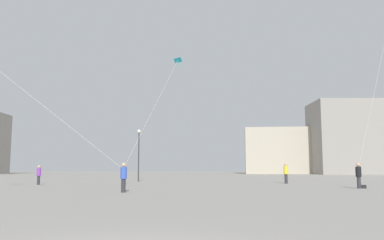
% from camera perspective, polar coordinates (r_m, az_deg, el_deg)
% --- Properties ---
extents(person_in_black, '(0.38, 0.38, 1.74)m').
position_cam_1_polar(person_in_black, '(29.66, 22.77, -7.20)').
color(person_in_black, '#2D2D33').
rests_on(person_in_black, ground_plane).
extents(person_in_yellow, '(0.40, 0.40, 1.83)m').
position_cam_1_polar(person_in_yellow, '(36.69, 13.32, -7.30)').
color(person_in_yellow, '#2D2D33').
rests_on(person_in_yellow, ground_plane).
extents(person_in_blue, '(0.37, 0.37, 1.69)m').
position_cam_1_polar(person_in_blue, '(23.33, -9.78, -7.93)').
color(person_in_blue, '#2D2D33').
rests_on(person_in_blue, ground_plane).
extents(person_in_teal, '(0.35, 0.35, 1.63)m').
position_cam_1_polar(person_in_teal, '(35.25, -9.84, -7.59)').
color(person_in_teal, '#2D2D33').
rests_on(person_in_teal, ground_plane).
extents(person_in_purple, '(0.35, 0.35, 1.61)m').
position_cam_1_polar(person_in_purple, '(35.72, -21.11, -7.24)').
color(person_in_purple, '#2D2D33').
rests_on(person_in_purple, ground_plane).
extents(kite_cyan_delta, '(4.56, 7.89, 11.88)m').
position_cam_1_polar(kite_cyan_delta, '(43.04, -2.31, 8.04)').
color(kite_cyan_delta, '#1EB2C6').
extents(building_centre_hall, '(16.82, 11.69, 10.46)m').
position_cam_1_polar(building_centre_hall, '(95.46, 12.51, -4.39)').
color(building_centre_hall, '#B2A893').
rests_on(building_centre_hall, ground_plane).
extents(building_right_hall, '(24.59, 12.73, 15.53)m').
position_cam_1_polar(building_right_hall, '(93.85, 24.06, -2.37)').
color(building_right_hall, gray).
rests_on(building_right_hall, ground_plane).
extents(lamppost_west, '(0.36, 0.36, 5.35)m').
position_cam_1_polar(lamppost_west, '(41.49, -7.63, -3.83)').
color(lamppost_west, '#2D2D30').
rests_on(lamppost_west, ground_plane).
extents(handbag_beside_flyer, '(0.34, 0.21, 0.24)m').
position_cam_1_polar(handbag_beside_flyer, '(29.89, 23.42, -8.76)').
color(handbag_beside_flyer, black).
rests_on(handbag_beside_flyer, ground_plane).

